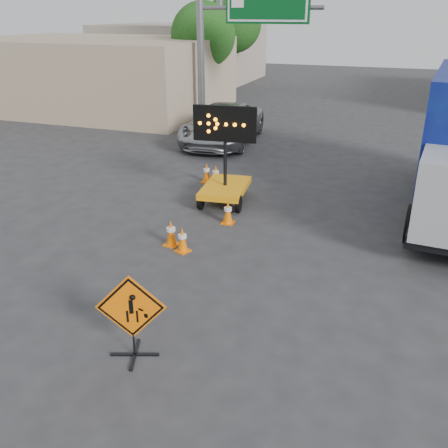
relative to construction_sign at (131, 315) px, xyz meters
The scene contains 14 objects.
ground 0.88m from the construction_sign, 32.88° to the left, with size 100.00×100.00×0.00m, color #2D2D30.
storefront_left_near 24.43m from the construction_sign, 124.35° to the left, with size 14.00×10.00×4.00m, color tan.
storefront_left_far 37.23m from the construction_sign, 113.39° to the left, with size 12.00×10.00×4.40m, color #AA9F8D.
highway_gantry 19.06m from the construction_sign, 103.07° to the left, with size 6.18×0.38×6.90m.
tree_left_near 23.71m from the construction_sign, 109.33° to the left, with size 3.71×3.71×6.03m.
tree_left_far 31.62m from the construction_sign, 106.22° to the left, with size 4.10×4.10×6.66m.
construction_sign is the anchor object (origin of this frame).
arrow_board 7.66m from the construction_sign, 98.27° to the left, with size 1.88×2.23×2.98m.
pickup_truck 15.21m from the construction_sign, 104.57° to the left, with size 2.74×5.95×1.65m, color #A6A9AD.
cone_a 4.12m from the construction_sign, 102.82° to the left, with size 0.43×0.43×0.65m.
cone_b 4.44m from the construction_sign, 107.45° to the left, with size 0.40×0.40×0.69m.
cone_c 6.08m from the construction_sign, 94.34° to the left, with size 0.35×0.35×0.67m.
cone_d 9.29m from the construction_sign, 102.36° to the left, with size 0.36×0.36×0.70m.
cone_e 9.52m from the construction_sign, 104.47° to the left, with size 0.35×0.35×0.69m.
Camera 1 is at (3.65, -6.23, 5.52)m, focal length 40.00 mm.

